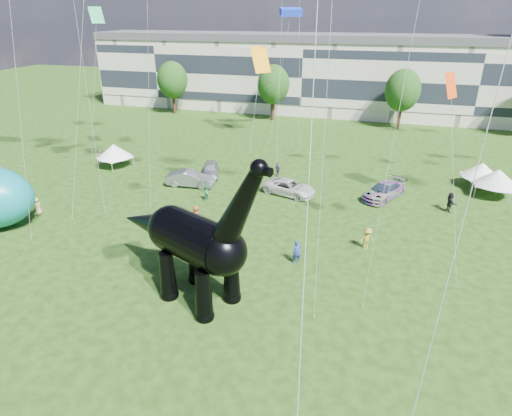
# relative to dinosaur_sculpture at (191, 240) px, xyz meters

# --- Properties ---
(ground) EXTENTS (220.00, 220.00, 0.00)m
(ground) POSITION_rel_dinosaur_sculpture_xyz_m (4.63, -4.58, -4.01)
(ground) COLOR #16330C
(ground) RESTS_ON ground
(terrace_row) EXTENTS (78.00, 11.00, 12.00)m
(terrace_row) POSITION_rel_dinosaur_sculpture_xyz_m (-3.37, 57.42, 1.99)
(terrace_row) COLOR beige
(terrace_row) RESTS_ON ground
(tree_far_left) EXTENTS (5.20, 5.20, 9.44)m
(tree_far_left) POSITION_rel_dinosaur_sculpture_xyz_m (-25.37, 48.42, 2.28)
(tree_far_left) COLOR #382314
(tree_far_left) RESTS_ON ground
(tree_mid_left) EXTENTS (5.20, 5.20, 9.44)m
(tree_mid_left) POSITION_rel_dinosaur_sculpture_xyz_m (-7.37, 48.42, 2.28)
(tree_mid_left) COLOR #382314
(tree_mid_left) RESTS_ON ground
(tree_mid_right) EXTENTS (5.20, 5.20, 9.44)m
(tree_mid_right) POSITION_rel_dinosaur_sculpture_xyz_m (12.63, 48.42, 2.28)
(tree_mid_right) COLOR #382314
(tree_mid_right) RESTS_ON ground
(dinosaur_sculpture) EXTENTS (12.59, 6.95, 10.62)m
(dinosaur_sculpture) POSITION_rel_dinosaur_sculpture_xyz_m (0.00, 0.00, 0.00)
(dinosaur_sculpture) COLOR black
(dinosaur_sculpture) RESTS_ON ground
(car_silver) EXTENTS (3.11, 4.72, 1.49)m
(car_silver) POSITION_rel_dinosaur_sculpture_xyz_m (-7.23, 20.62, -3.26)
(car_silver) COLOR silver
(car_silver) RESTS_ON ground
(car_grey) EXTENTS (5.08, 2.23, 1.62)m
(car_grey) POSITION_rel_dinosaur_sculpture_xyz_m (-8.07, 17.15, -3.20)
(car_grey) COLOR gray
(car_grey) RESTS_ON ground
(car_white) EXTENTS (5.71, 3.78, 1.46)m
(car_white) POSITION_rel_dinosaur_sculpture_xyz_m (2.24, 17.88, -3.28)
(car_white) COLOR silver
(car_white) RESTS_ON ground
(car_dark) EXTENTS (4.52, 5.82, 1.57)m
(car_dark) POSITION_rel_dinosaur_sculpture_xyz_m (11.19, 19.58, -3.22)
(car_dark) COLOR #595960
(car_dark) RESTS_ON ground
(gazebo_near) EXTENTS (5.11, 5.11, 2.80)m
(gazebo_near) POSITION_rel_dinosaur_sculpture_xyz_m (21.52, 23.10, -2.04)
(gazebo_near) COLOR white
(gazebo_near) RESTS_ON ground
(gazebo_far) EXTENTS (4.52, 4.52, 2.61)m
(gazebo_far) POSITION_rel_dinosaur_sculpture_xyz_m (20.51, 25.38, -2.17)
(gazebo_far) COLOR white
(gazebo_far) RESTS_ON ground
(gazebo_left) EXTENTS (5.07, 5.07, 2.71)m
(gazebo_left) POSITION_rel_dinosaur_sculpture_xyz_m (-18.97, 20.26, -2.11)
(gazebo_left) COLOR white
(gazebo_left) RESTS_ON ground
(visitors) EXTENTS (51.70, 23.82, 1.84)m
(visitors) POSITION_rel_dinosaur_sculpture_xyz_m (2.39, 14.46, -3.15)
(visitors) COLOR teal
(visitors) RESTS_ON ground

